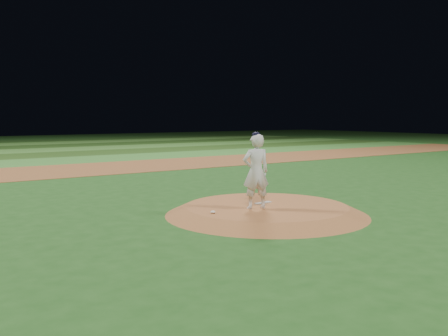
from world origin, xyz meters
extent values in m
plane|color=#1F4F19|center=(0.00, 0.00, 0.00)|extent=(120.00, 120.00, 0.00)
cube|color=brown|center=(0.00, 14.00, 0.01)|extent=(70.00, 6.00, 0.02)
cube|color=#387B2C|center=(0.00, 19.50, 0.01)|extent=(70.00, 5.00, 0.02)
cube|color=#254A17|center=(0.00, 24.50, 0.01)|extent=(70.00, 5.00, 0.02)
cube|color=#3E7B2C|center=(0.00, 29.50, 0.01)|extent=(70.00, 5.00, 0.02)
cone|color=#A56133|center=(0.00, 0.00, 0.12)|extent=(5.50, 5.50, 0.25)
cube|color=beige|center=(0.14, 0.31, 0.26)|extent=(0.58, 0.20, 0.03)
ellipsoid|color=white|center=(-1.82, -0.09, 0.28)|extent=(0.13, 0.13, 0.07)
imported|color=silver|center=(-0.53, -0.19, 1.23)|extent=(0.83, 0.67, 1.96)
ellipsoid|color=black|center=(-0.53, -0.19, 2.19)|extent=(0.22, 0.22, 0.15)
camera|label=1|loc=(-8.66, -10.24, 2.68)|focal=40.00mm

